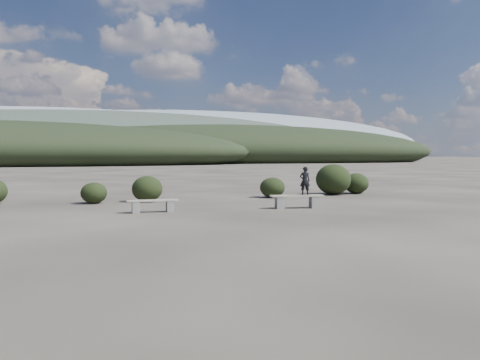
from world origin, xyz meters
name	(u,v)px	position (x,y,z in m)	size (l,w,h in m)	color
ground	(307,228)	(0.00, 0.00, 0.00)	(1200.00, 1200.00, 0.00)	#28241F
bench_left	(153,205)	(-3.37, 4.64, 0.26)	(1.70, 0.36, 0.43)	slate
bench_right	(297,200)	(1.71, 4.25, 0.29)	(1.96, 0.67, 0.48)	slate
seated_person	(305,181)	(2.00, 4.20, 0.99)	(0.37, 0.24, 1.02)	black
shrub_a	(94,193)	(-5.20, 8.33, 0.42)	(1.02, 1.02, 0.84)	black
shrub_b	(147,189)	(-3.11, 8.34, 0.54)	(1.25, 1.25, 1.07)	black
shrub_c	(272,187)	(2.52, 8.56, 0.46)	(1.14, 1.14, 0.91)	black
shrub_d	(333,179)	(5.94, 9.13, 0.74)	(1.70, 1.70, 1.48)	black
shrub_e	(356,183)	(7.34, 9.31, 0.51)	(1.23, 1.23, 1.02)	black
mountain_ridges	(83,143)	(-7.48, 339.06, 10.84)	(500.00, 400.00, 56.00)	black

